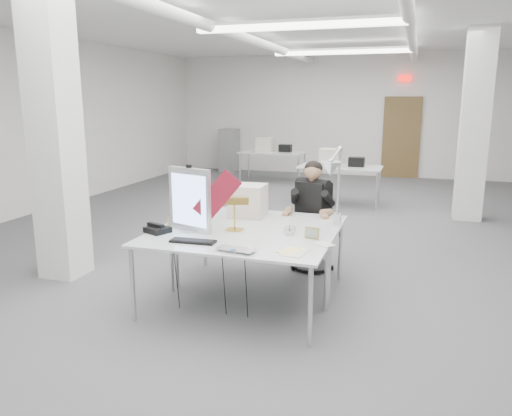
{
  "coord_description": "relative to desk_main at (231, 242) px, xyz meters",
  "views": [
    {
      "loc": [
        1.59,
        -6.7,
        2.06
      ],
      "look_at": [
        0.08,
        -2.0,
        0.97
      ],
      "focal_mm": 35.0,
      "sensor_mm": 36.0,
      "label": 1
    }
  ],
  "objects": [
    {
      "name": "room_shell",
      "position": [
        0.04,
        2.63,
        0.95
      ],
      "size": [
        10.04,
        14.04,
        3.24
      ],
      "color": "#4E4E51",
      "rests_on": "ground"
    },
    {
      "name": "desk_main",
      "position": [
        0.0,
        0.0,
        0.0
      ],
      "size": [
        1.8,
        0.9,
        0.02
      ],
      "primitive_type": "cube",
      "color": "silver",
      "rests_on": "room_shell"
    },
    {
      "name": "desk_second",
      "position": [
        0.0,
        0.9,
        0.0
      ],
      "size": [
        1.8,
        0.9,
        0.02
      ],
      "primitive_type": "cube",
      "color": "silver",
      "rests_on": "room_shell"
    },
    {
      "name": "bg_desk_a",
      "position": [
        0.2,
        5.5,
        0.0
      ],
      "size": [
        1.6,
        0.8,
        0.02
      ],
      "primitive_type": "cube",
      "color": "silver",
      "rests_on": "room_shell"
    },
    {
      "name": "bg_desk_b",
      "position": [
        -1.8,
        7.7,
        0.0
      ],
      "size": [
        1.6,
        0.8,
        0.02
      ],
      "primitive_type": "cube",
      "color": "silver",
      "rests_on": "room_shell"
    },
    {
      "name": "filing_cabinet",
      "position": [
        -3.5,
        9.15,
        -0.14
      ],
      "size": [
        0.45,
        0.55,
        1.2
      ],
      "primitive_type": "cube",
      "color": "gray",
      "rests_on": "room_shell"
    },
    {
      "name": "office_chair",
      "position": [
        0.45,
        1.6,
        -0.21
      ],
      "size": [
        0.67,
        0.67,
        1.06
      ],
      "primitive_type": null,
      "rotation": [
        0.0,
        0.0,
        -0.38
      ],
      "color": "black",
      "rests_on": "room_shell"
    },
    {
      "name": "seated_person",
      "position": [
        0.45,
        1.55,
        0.16
      ],
      "size": [
        0.6,
        0.66,
        0.81
      ],
      "primitive_type": null,
      "rotation": [
        0.0,
        0.0,
        -0.38
      ],
      "color": "black",
      "rests_on": "office_chair"
    },
    {
      "name": "monitor",
      "position": [
        -0.52,
        0.21,
        0.33
      ],
      "size": [
        0.51,
        0.21,
        0.64
      ],
      "primitive_type": "cube",
      "rotation": [
        0.0,
        0.0,
        -0.31
      ],
      "color": "silver",
      "rests_on": "desk_main"
    },
    {
      "name": "pennant",
      "position": [
        -0.21,
        0.18,
        0.4
      ],
      "size": [
        0.48,
        0.13,
        0.53
      ],
      "primitive_type": "cube",
      "rotation": [
        0.0,
        -0.87,
        0.25
      ],
      "color": "maroon",
      "rests_on": "monitor"
    },
    {
      "name": "keyboard",
      "position": [
        -0.32,
        -0.16,
        0.02
      ],
      "size": [
        0.43,
        0.16,
        0.02
      ],
      "primitive_type": "cube",
      "rotation": [
        0.0,
        0.0,
        0.05
      ],
      "color": "black",
      "rests_on": "desk_main"
    },
    {
      "name": "laptop",
      "position": [
        0.15,
        -0.35,
        0.03
      ],
      "size": [
        0.38,
        0.28,
        0.03
      ],
      "primitive_type": "imported",
      "rotation": [
        0.0,
        0.0,
        -0.15
      ],
      "color": "#B8B7BC",
      "rests_on": "desk_main"
    },
    {
      "name": "mouse",
      "position": [
        0.27,
        -0.23,
        0.03
      ],
      "size": [
        0.1,
        0.07,
        0.04
      ],
      "primitive_type": "ellipsoid",
      "rotation": [
        0.0,
        0.0,
        0.14
      ],
      "color": "#B2B2B7",
      "rests_on": "desk_main"
    },
    {
      "name": "bankers_lamp",
      "position": [
        -0.1,
        0.37,
        0.19
      ],
      "size": [
        0.35,
        0.22,
        0.36
      ],
      "primitive_type": null,
      "rotation": [
        0.0,
        0.0,
        0.3
      ],
      "color": "gold",
      "rests_on": "desk_main"
    },
    {
      "name": "desk_phone",
      "position": [
        -0.8,
        0.06,
        0.04
      ],
      "size": [
        0.28,
        0.27,
        0.05
      ],
      "primitive_type": "cube",
      "rotation": [
        0.0,
        0.0,
        -0.41
      ],
      "color": "black",
      "rests_on": "desk_main"
    },
    {
      "name": "picture_frame_left",
      "position": [
        -0.76,
        0.32,
        0.07
      ],
      "size": [
        0.14,
        0.07,
        0.11
      ],
      "primitive_type": "cube",
      "rotation": [
        -0.21,
        0.0,
        0.29
      ],
      "color": "tan",
      "rests_on": "desk_main"
    },
    {
      "name": "picture_frame_right",
      "position": [
        0.7,
        0.31,
        0.07
      ],
      "size": [
        0.14,
        0.05,
        0.11
      ],
      "primitive_type": "cube",
      "rotation": [
        -0.21,
        0.0,
        -0.13
      ],
      "color": "tan",
      "rests_on": "desk_main"
    },
    {
      "name": "desk_clock",
      "position": [
        0.47,
        0.38,
        0.06
      ],
      "size": [
        0.11,
        0.04,
        0.11
      ],
      "primitive_type": "cylinder",
      "rotation": [
        1.57,
        0.0,
        0.03
      ],
      "color": "silver",
      "rests_on": "desk_main"
    },
    {
      "name": "paper_stack_a",
      "position": [
        0.65,
        -0.17,
        0.02
      ],
      "size": [
        0.22,
        0.3,
        0.01
      ],
      "primitive_type": "cube",
      "rotation": [
        0.0,
        0.0,
        -0.11
      ],
      "color": "silver",
      "rests_on": "desk_main"
    },
    {
      "name": "paper_stack_b",
      "position": [
        0.61,
        -0.14,
        0.02
      ],
      "size": [
        0.23,
        0.27,
        0.01
      ],
      "primitive_type": "cube",
      "rotation": [
        0.0,
        0.0,
        -0.37
      ],
      "color": "#FFE698",
      "rests_on": "desk_main"
    },
    {
      "name": "paper_stack_c",
      "position": [
        0.85,
        0.15,
        0.02
      ],
      "size": [
        0.22,
        0.21,
        0.01
      ],
      "primitive_type": "cube",
      "rotation": [
        0.0,
        0.0,
        -0.71
      ],
      "color": "silver",
      "rests_on": "desk_main"
    },
    {
      "name": "beige_monitor",
      "position": [
        -0.17,
        0.99,
        0.19
      ],
      "size": [
        0.39,
        0.37,
        0.36
      ],
      "primitive_type": "cube",
      "rotation": [
        0.0,
        0.0,
        0.04
      ],
      "color": "beige",
      "rests_on": "desk_second"
    },
    {
      "name": "architect_lamp",
      "position": [
        0.85,
        0.66,
        0.48
      ],
      "size": [
        0.35,
        0.76,
        0.94
      ],
      "primitive_type": null,
      "rotation": [
        0.0,
        0.0,
        -0.14
      ],
      "color": "silver",
      "rests_on": "desk_second"
    }
  ]
}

